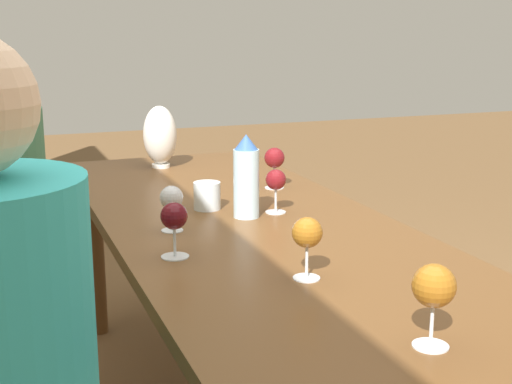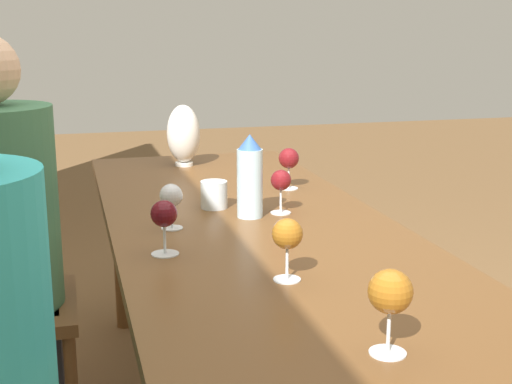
{
  "view_description": "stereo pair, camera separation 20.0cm",
  "coord_description": "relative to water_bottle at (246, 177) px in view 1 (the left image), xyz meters",
  "views": [
    {
      "loc": [
        -1.78,
        0.7,
        1.29
      ],
      "look_at": [
        0.04,
        0.0,
        0.83
      ],
      "focal_mm": 50.0,
      "sensor_mm": 36.0,
      "label": 1
    },
    {
      "loc": [
        -1.84,
        0.51,
        1.29
      ],
      "look_at": [
        0.04,
        0.0,
        0.83
      ],
      "focal_mm": 50.0,
      "sensor_mm": 36.0,
      "label": 2
    }
  ],
  "objects": [
    {
      "name": "wine_glass_1",
      "position": [
        -0.29,
        0.29,
        -0.02
      ],
      "size": [
        0.07,
        0.07,
        0.14
      ],
      "color": "silver",
      "rests_on": "dining_table"
    },
    {
      "name": "wine_glass_2",
      "position": [
        -0.94,
        -0.0,
        -0.01
      ],
      "size": [
        0.08,
        0.08,
        0.15
      ],
      "color": "silver",
      "rests_on": "dining_table"
    },
    {
      "name": "wine_glass_4",
      "position": [
        0.02,
        -0.1,
        -0.02
      ],
      "size": [
        0.06,
        0.06,
        0.13
      ],
      "color": "silver",
      "rests_on": "dining_table"
    },
    {
      "name": "dining_table",
      "position": [
        -0.15,
        0.01,
        -0.19
      ],
      "size": [
        2.43,
        0.81,
        0.73
      ],
      "color": "brown",
      "rests_on": "ground_plane"
    },
    {
      "name": "wine_glass_0",
      "position": [
        0.33,
        -0.22,
        -0.02
      ],
      "size": [
        0.07,
        0.07,
        0.14
      ],
      "color": "silver",
      "rests_on": "dining_table"
    },
    {
      "name": "water_tumbler",
      "position": [
        0.13,
        0.08,
        -0.08
      ],
      "size": [
        0.08,
        0.08,
        0.09
      ],
      "color": "silver",
      "rests_on": "dining_table"
    },
    {
      "name": "wine_glass_3",
      "position": [
        -0.55,
        0.06,
        -0.02
      ],
      "size": [
        0.07,
        0.07,
        0.14
      ],
      "color": "silver",
      "rests_on": "dining_table"
    },
    {
      "name": "water_bottle",
      "position": [
        0.0,
        0.0,
        0.0
      ],
      "size": [
        0.08,
        0.08,
        0.25
      ],
      "color": "silver",
      "rests_on": "dining_table"
    },
    {
      "name": "wine_glass_5",
      "position": [
        -0.07,
        0.24,
        -0.03
      ],
      "size": [
        0.07,
        0.07,
        0.13
      ],
      "color": "silver",
      "rests_on": "dining_table"
    },
    {
      "name": "vase",
      "position": [
        0.83,
        0.06,
        0.01
      ],
      "size": [
        0.13,
        0.13,
        0.25
      ],
      "color": "silver",
      "rests_on": "dining_table"
    }
  ]
}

